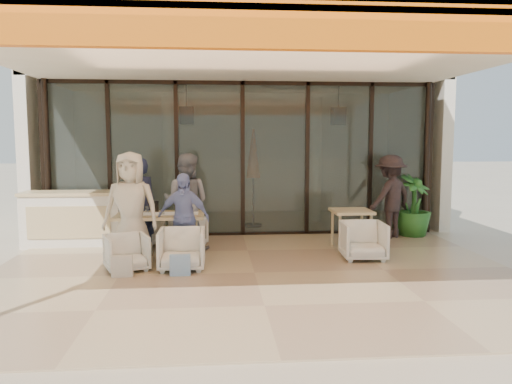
# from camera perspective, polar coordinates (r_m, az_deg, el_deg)

# --- Properties ---
(ground) EXTENTS (70.00, 70.00, 0.00)m
(ground) POSITION_cam_1_polar(r_m,az_deg,el_deg) (7.61, -0.18, -9.38)
(ground) COLOR #C6B293
(ground) RESTS_ON ground
(terrace_floor) EXTENTS (8.00, 6.00, 0.01)m
(terrace_floor) POSITION_cam_1_polar(r_m,az_deg,el_deg) (7.61, -0.18, -9.34)
(terrace_floor) COLOR tan
(terrace_floor) RESTS_ON ground
(terrace_structure) EXTENTS (8.00, 6.00, 3.40)m
(terrace_structure) POSITION_cam_1_polar(r_m,az_deg,el_deg) (7.17, -0.01, 15.88)
(terrace_structure) COLOR silver
(terrace_structure) RESTS_ON ground
(glass_storefront) EXTENTS (8.08, 0.10, 3.20)m
(glass_storefront) POSITION_cam_1_polar(r_m,az_deg,el_deg) (10.34, -1.54, 3.72)
(glass_storefront) COLOR #9EADA3
(glass_storefront) RESTS_ON ground
(interior_block) EXTENTS (9.05, 3.62, 3.52)m
(interior_block) POSITION_cam_1_polar(r_m,az_deg,el_deg) (12.64, -2.12, 7.01)
(interior_block) COLOR silver
(interior_block) RESTS_ON ground
(host_counter) EXTENTS (1.85, 0.65, 1.04)m
(host_counter) POSITION_cam_1_polar(r_m,az_deg,el_deg) (10.08, -20.17, -2.82)
(host_counter) COLOR silver
(host_counter) RESTS_ON ground
(dining_table) EXTENTS (1.50, 0.90, 0.93)m
(dining_table) POSITION_cam_1_polar(r_m,az_deg,el_deg) (8.76, -10.93, -2.84)
(dining_table) COLOR tan
(dining_table) RESTS_ON ground
(chair_far_left) EXTENTS (0.78, 0.75, 0.65)m
(chair_far_left) POSITION_cam_1_polar(r_m,az_deg,el_deg) (9.79, -12.71, -4.08)
(chair_far_left) COLOR silver
(chair_far_left) RESTS_ON ground
(chair_far_right) EXTENTS (0.78, 0.75, 0.63)m
(chair_far_right) POSITION_cam_1_polar(r_m,az_deg,el_deg) (9.71, -7.78, -4.12)
(chair_far_right) COLOR silver
(chair_far_right) RESTS_ON ground
(chair_near_left) EXTENTS (0.78, 0.76, 0.63)m
(chair_near_left) POSITION_cam_1_polar(r_m,az_deg,el_deg) (7.95, -14.58, -6.55)
(chair_near_left) COLOR silver
(chair_near_left) RESTS_ON ground
(chair_near_right) EXTENTS (0.70, 0.66, 0.72)m
(chair_near_right) POSITION_cam_1_polar(r_m,az_deg,el_deg) (7.84, -8.49, -6.28)
(chair_near_right) COLOR silver
(chair_near_right) RESTS_ON ground
(diner_navy) EXTENTS (0.72, 0.60, 1.70)m
(diner_navy) POSITION_cam_1_polar(r_m,az_deg,el_deg) (9.22, -13.21, -1.42)
(diner_navy) COLOR #191F38
(diner_navy) RESTS_ON ground
(diner_grey) EXTENTS (1.01, 0.88, 1.78)m
(diner_grey) POSITION_cam_1_polar(r_m,az_deg,el_deg) (9.13, -7.99, -1.15)
(diner_grey) COLOR slate
(diner_grey) RESTS_ON ground
(diner_cream) EXTENTS (0.95, 0.68, 1.83)m
(diner_cream) POSITION_cam_1_polar(r_m,az_deg,el_deg) (8.33, -14.11, -1.79)
(diner_cream) COLOR beige
(diner_cream) RESTS_ON ground
(diner_periwinkle) EXTENTS (0.93, 0.55, 1.48)m
(diner_periwinkle) POSITION_cam_1_polar(r_m,az_deg,el_deg) (8.26, -8.32, -2.95)
(diner_periwinkle) COLOR #7B8ACD
(diner_periwinkle) RESTS_ON ground
(tote_bag_cream) EXTENTS (0.30, 0.10, 0.34)m
(tote_bag_cream) POSITION_cam_1_polar(r_m,az_deg,el_deg) (7.60, -15.06, -8.28)
(tote_bag_cream) COLOR silver
(tote_bag_cream) RESTS_ON ground
(tote_bag_blue) EXTENTS (0.30, 0.10, 0.34)m
(tote_bag_blue) POSITION_cam_1_polar(r_m,az_deg,el_deg) (7.50, -8.66, -8.34)
(tote_bag_blue) COLOR #99BFD8
(tote_bag_blue) RESTS_ON ground
(side_table) EXTENTS (0.70, 0.70, 0.74)m
(side_table) POSITION_cam_1_polar(r_m,az_deg,el_deg) (9.24, 10.84, -2.68)
(side_table) COLOR tan
(side_table) RESTS_ON ground
(side_chair) EXTENTS (0.74, 0.70, 0.72)m
(side_chair) POSITION_cam_1_polar(r_m,az_deg,el_deg) (8.58, 12.16, -5.26)
(side_chair) COLOR silver
(side_chair) RESTS_ON ground
(standing_woman) EXTENTS (1.28, 1.10, 1.71)m
(standing_woman) POSITION_cam_1_polar(r_m,az_deg,el_deg) (10.48, 15.09, -0.54)
(standing_woman) COLOR black
(standing_woman) RESTS_ON ground
(potted_palm) EXTENTS (1.02, 1.02, 1.30)m
(potted_palm) POSITION_cam_1_polar(r_m,az_deg,el_deg) (10.83, 17.55, -1.52)
(potted_palm) COLOR #1E5919
(potted_palm) RESTS_ON ground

